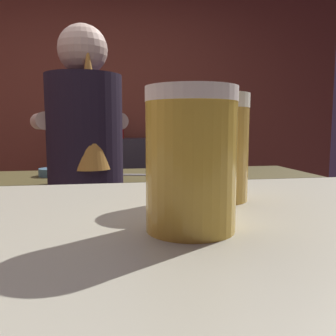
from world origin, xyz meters
TOP-DOWN VIEW (x-y plane):
  - wall_back at (0.00, 2.20)m, footprint 5.20×0.10m
  - prep_counter at (0.35, 0.73)m, footprint 2.10×0.60m
  - back_shelf at (0.22, 1.92)m, footprint 0.94×0.36m
  - bartender at (0.07, 0.28)m, footprint 0.49×0.55m
  - knife_block at (0.75, 0.68)m, footprint 0.10×0.08m
  - mixing_bowl at (-0.15, 0.75)m, footprint 0.16×0.16m
  - chefs_knife at (0.35, 0.68)m, footprint 0.24×0.08m
  - pint_glass_near at (0.24, -1.06)m, footprint 0.08×0.08m
  - pint_glass_far at (0.30, -0.94)m, footprint 0.07×0.07m
  - bottle_soy at (0.29, 1.93)m, footprint 0.06×0.06m
  - bottle_hot_sauce at (0.15, 1.96)m, footprint 0.07×0.07m
  - bottle_olive_oil at (0.04, 1.86)m, footprint 0.06×0.06m
  - bottle_vinegar at (0.23, 2.01)m, footprint 0.07×0.07m

SIDE VIEW (x-z plane):
  - prep_counter at x=0.35m, z-range 0.00..0.90m
  - back_shelf at x=0.22m, z-range 0.00..1.08m
  - chefs_knife at x=0.35m, z-range 0.90..0.91m
  - mixing_bowl at x=-0.15m, z-range 0.90..0.95m
  - bartender at x=0.07m, z-range 0.13..1.77m
  - knife_block at x=0.75m, z-range 0.87..1.14m
  - bottle_soy at x=0.29m, z-range 1.06..1.23m
  - bottle_vinegar at x=0.23m, z-range 1.06..1.24m
  - bottle_hot_sauce at x=0.15m, z-range 1.06..1.24m
  - pint_glass_near at x=0.24m, z-range 1.09..1.22m
  - pint_glass_far at x=0.30m, z-range 1.09..1.23m
  - bottle_olive_oil at x=0.04m, z-range 1.05..1.28m
  - wall_back at x=0.00m, z-range 0.00..2.70m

